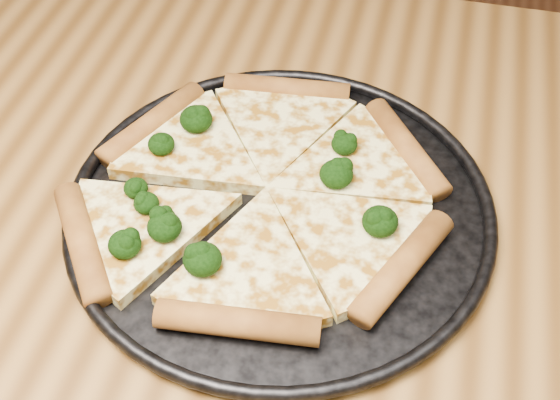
# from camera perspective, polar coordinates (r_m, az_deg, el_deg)

# --- Properties ---
(dining_table) EXTENTS (1.20, 0.90, 0.75)m
(dining_table) POSITION_cam_1_polar(r_m,az_deg,el_deg) (0.69, -9.17, -9.51)
(dining_table) COLOR olive
(dining_table) RESTS_ON ground
(pizza_pan) EXTENTS (0.37, 0.37, 0.02)m
(pizza_pan) POSITION_cam_1_polar(r_m,az_deg,el_deg) (0.63, 0.00, -0.51)
(pizza_pan) COLOR black
(pizza_pan) RESTS_ON dining_table
(pizza) EXTENTS (0.34, 0.31, 0.02)m
(pizza) POSITION_cam_1_polar(r_m,az_deg,el_deg) (0.63, -1.40, 0.78)
(pizza) COLOR #FFF79C
(pizza) RESTS_ON pizza_pan
(broccoli_florets) EXTENTS (0.23, 0.19, 0.02)m
(broccoli_florets) POSITION_cam_1_polar(r_m,az_deg,el_deg) (0.62, -3.98, 0.47)
(broccoli_florets) COLOR black
(broccoli_florets) RESTS_ON pizza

